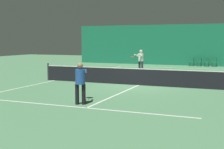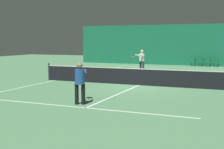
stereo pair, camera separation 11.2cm
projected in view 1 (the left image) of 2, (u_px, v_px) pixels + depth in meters
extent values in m
plane|color=#4C7F56|center=(139.00, 85.00, 17.41)|extent=(60.00, 60.00, 0.00)
cube|color=#196B4C|center=(184.00, 45.00, 31.06)|extent=(23.00, 0.12, 4.10)
cube|color=silver|center=(178.00, 68.00, 28.36)|extent=(11.00, 0.10, 0.00)
cube|color=silver|center=(164.00, 74.00, 23.30)|extent=(8.25, 0.10, 0.00)
cube|color=silver|center=(86.00, 108.00, 11.53)|extent=(8.25, 0.10, 0.00)
cube|color=silver|center=(54.00, 80.00, 19.49)|extent=(0.10, 23.80, 0.00)
cube|color=silver|center=(139.00, 85.00, 17.41)|extent=(0.10, 12.80, 0.00)
cube|color=black|center=(139.00, 77.00, 17.36)|extent=(11.90, 0.02, 0.95)
cube|color=white|center=(139.00, 69.00, 17.31)|extent=(11.90, 0.02, 0.05)
cylinder|color=#333338|center=(48.00, 72.00, 19.60)|extent=(0.10, 0.10, 1.07)
cylinder|color=black|center=(77.00, 94.00, 12.13)|extent=(0.20, 0.20, 0.80)
cylinder|color=black|center=(84.00, 94.00, 12.12)|extent=(0.20, 0.20, 0.80)
cylinder|color=#234C99|center=(80.00, 77.00, 12.05)|extent=(0.48, 0.48, 0.58)
sphere|color=#936B4C|center=(80.00, 66.00, 12.01)|extent=(0.22, 0.22, 0.22)
cylinder|color=#234C99|center=(77.00, 73.00, 12.31)|extent=(0.28, 0.55, 0.23)
cylinder|color=#234C99|center=(85.00, 73.00, 12.29)|extent=(0.28, 0.55, 0.23)
cylinder|color=black|center=(83.00, 73.00, 12.72)|extent=(0.13, 0.30, 0.03)
torus|color=red|center=(83.00, 73.00, 13.02)|extent=(0.42, 0.42, 0.03)
cylinder|color=silver|center=(83.00, 73.00, 13.02)|extent=(0.35, 0.35, 0.00)
cylinder|color=#2D2D38|center=(142.00, 67.00, 24.52)|extent=(0.22, 0.22, 0.86)
cylinder|color=#2D2D38|center=(139.00, 67.00, 24.71)|extent=(0.22, 0.22, 0.86)
cylinder|color=white|center=(141.00, 57.00, 24.53)|extent=(0.53, 0.53, 0.62)
sphere|color=beige|center=(141.00, 51.00, 24.48)|extent=(0.24, 0.24, 0.24)
cylinder|color=white|center=(140.00, 56.00, 24.20)|extent=(0.32, 0.59, 0.25)
cylinder|color=white|center=(137.00, 56.00, 24.43)|extent=(0.32, 0.59, 0.25)
cylinder|color=black|center=(135.00, 57.00, 24.02)|extent=(0.14, 0.29, 0.03)
torus|color=red|center=(132.00, 57.00, 23.81)|extent=(0.43, 0.43, 0.03)
cylinder|color=silver|center=(132.00, 57.00, 23.81)|extent=(0.36, 0.36, 0.00)
cylinder|color=#2D2D2D|center=(190.00, 64.00, 30.68)|extent=(0.03, 0.03, 0.39)
cylinder|color=#2D2D2D|center=(189.00, 64.00, 30.34)|extent=(0.03, 0.03, 0.39)
cylinder|color=#2D2D2D|center=(194.00, 64.00, 30.54)|extent=(0.03, 0.03, 0.39)
cylinder|color=#2D2D2D|center=(193.00, 64.00, 30.19)|extent=(0.03, 0.03, 0.39)
cube|color=#196B38|center=(192.00, 62.00, 30.41)|extent=(0.44, 0.44, 0.05)
cube|color=#196B38|center=(194.00, 60.00, 30.31)|extent=(0.04, 0.44, 0.40)
cylinder|color=#2D2D2D|center=(197.00, 64.00, 30.42)|extent=(0.03, 0.03, 0.39)
cylinder|color=#2D2D2D|center=(197.00, 64.00, 30.07)|extent=(0.03, 0.03, 0.39)
cylinder|color=#2D2D2D|center=(201.00, 64.00, 30.28)|extent=(0.03, 0.03, 0.39)
cylinder|color=#2D2D2D|center=(201.00, 64.00, 29.93)|extent=(0.03, 0.03, 0.39)
cube|color=#196B38|center=(199.00, 62.00, 30.15)|extent=(0.44, 0.44, 0.05)
cube|color=#196B38|center=(201.00, 60.00, 30.05)|extent=(0.04, 0.44, 0.40)
cylinder|color=#2D2D2D|center=(205.00, 64.00, 30.15)|extent=(0.03, 0.03, 0.39)
cylinder|color=#2D2D2D|center=(204.00, 65.00, 29.80)|extent=(0.03, 0.03, 0.39)
cylinder|color=#2D2D2D|center=(209.00, 64.00, 30.01)|extent=(0.03, 0.03, 0.39)
cylinder|color=#2D2D2D|center=(208.00, 65.00, 29.66)|extent=(0.03, 0.03, 0.39)
cube|color=#196B38|center=(207.00, 62.00, 29.88)|extent=(0.44, 0.44, 0.05)
cube|color=#196B38|center=(209.00, 60.00, 29.78)|extent=(0.04, 0.44, 0.40)
cylinder|color=#2D2D2D|center=(212.00, 65.00, 29.89)|extent=(0.03, 0.03, 0.39)
cylinder|color=#2D2D2D|center=(212.00, 65.00, 29.54)|extent=(0.03, 0.03, 0.39)
cylinder|color=#2D2D2D|center=(216.00, 65.00, 29.74)|extent=(0.03, 0.03, 0.39)
cylinder|color=#2D2D2D|center=(216.00, 65.00, 29.39)|extent=(0.03, 0.03, 0.39)
cube|color=#196B38|center=(214.00, 62.00, 29.62)|extent=(0.44, 0.44, 0.05)
cube|color=#196B38|center=(216.00, 60.00, 29.52)|extent=(0.04, 0.44, 0.40)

